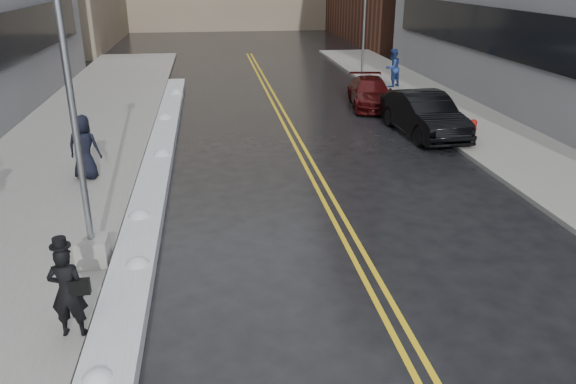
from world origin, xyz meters
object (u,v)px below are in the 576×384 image
object	(u,v)px
lamppost	(80,158)
fire_hydrant	(473,128)
pedestrian_east	(392,68)
car_maroon	(370,93)
car_black	(424,114)
traffic_signal	(364,18)
pedestrian_c	(84,147)
pedestrian_fedora	(68,292)

from	to	relation	value
lamppost	fire_hydrant	xyz separation A→B (m)	(12.30, 8.00, -1.98)
pedestrian_east	car_maroon	size ratio (longest dim) A/B	0.44
car_black	pedestrian_east	bearing A→B (deg)	75.38
lamppost	car_maroon	bearing A→B (deg)	54.62
traffic_signal	pedestrian_c	bearing A→B (deg)	-128.17
car_maroon	pedestrian_fedora	bearing A→B (deg)	-112.85
traffic_signal	pedestrian_c	world-z (taller)	traffic_signal
pedestrian_c	pedestrian_east	size ratio (longest dim) A/B	0.97
lamppost	fire_hydrant	distance (m)	14.81
fire_hydrant	pedestrian_fedora	world-z (taller)	pedestrian_fedora
fire_hydrant	traffic_signal	bearing A→B (deg)	92.05
lamppost	pedestrian_fedora	size ratio (longest dim) A/B	4.51
car_black	car_maroon	distance (m)	5.13
pedestrian_fedora	pedestrian_east	xyz separation A→B (m)	(12.29, 20.61, 0.16)
fire_hydrant	car_black	world-z (taller)	car_black
lamppost	pedestrian_east	bearing A→B (deg)	55.56
pedestrian_fedora	car_black	bearing A→B (deg)	-127.99
fire_hydrant	pedestrian_east	distance (m)	10.08
lamppost	car_maroon	distance (m)	17.59
car_maroon	pedestrian_east	bearing A→B (deg)	67.27
pedestrian_c	pedestrian_east	world-z (taller)	pedestrian_east
lamppost	car_black	size ratio (longest dim) A/B	1.52
lamppost	car_black	distance (m)	14.28
car_black	fire_hydrant	bearing A→B (deg)	-42.64
car_black	pedestrian_fedora	bearing A→B (deg)	-136.89
traffic_signal	pedestrian_c	xyz separation A→B (m)	(-12.95, -16.47, -2.28)
traffic_signal	pedestrian_fedora	bearing A→B (deg)	-115.49
lamppost	car_black	bearing A→B (deg)	40.36
fire_hydrant	car_black	xyz separation A→B (m)	(-1.50, 1.18, 0.28)
pedestrian_c	traffic_signal	bearing A→B (deg)	-115.94
pedestrian_c	lamppost	bearing A→B (deg)	113.94
lamppost	pedestrian_c	size ratio (longest dim) A/B	3.91
traffic_signal	car_maroon	bearing A→B (deg)	-102.20
car_black	traffic_signal	bearing A→B (deg)	81.05
traffic_signal	pedestrian_east	xyz separation A→B (m)	(0.59, -3.93, -2.25)
pedestrian_fedora	pedestrian_c	size ratio (longest dim) A/B	0.87
lamppost	pedestrian_east	size ratio (longest dim) A/B	3.81
fire_hydrant	lamppost	bearing A→B (deg)	-146.96
lamppost	pedestrian_fedora	bearing A→B (deg)	-87.75
pedestrian_c	car_maroon	distance (m)	14.27
pedestrian_fedora	lamppost	bearing A→B (deg)	-83.34
lamppost	car_black	world-z (taller)	lamppost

